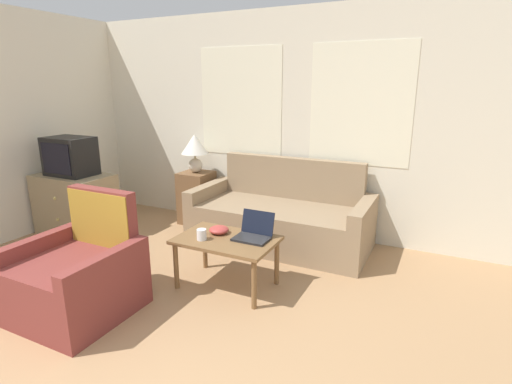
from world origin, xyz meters
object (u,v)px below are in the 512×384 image
object	(u,v)px
table_lamp	(195,148)
snack_bowl	(219,230)
coffee_table	(227,244)
cup_navy	(202,235)
armchair	(79,277)
laptop	(254,233)
television	(70,156)
couch	(282,219)

from	to	relation	value
table_lamp	snack_bowl	distance (m)	1.74
coffee_table	cup_navy	xyz separation A→B (m)	(-0.18, -0.12, 0.11)
armchair	coffee_table	world-z (taller)	armchair
laptop	armchair	bearing A→B (deg)	-138.14
cup_navy	laptop	bearing A→B (deg)	30.94
snack_bowl	armchair	bearing A→B (deg)	-128.49
coffee_table	cup_navy	world-z (taller)	cup_navy
television	table_lamp	world-z (taller)	television
couch	snack_bowl	world-z (taller)	couch
couch	armchair	bearing A→B (deg)	-114.11
cup_navy	armchair	bearing A→B (deg)	-133.20
armchair	laptop	bearing A→B (deg)	41.86
armchair	laptop	size ratio (longest dim) A/B	3.08
coffee_table	cup_navy	bearing A→B (deg)	-145.77
couch	snack_bowl	distance (m)	1.12
cup_navy	snack_bowl	xyz separation A→B (m)	(0.05, 0.20, -0.01)
table_lamp	cup_navy	world-z (taller)	table_lamp
coffee_table	table_lamp	bearing A→B (deg)	132.58
couch	laptop	xyz separation A→B (m)	(0.17, -1.06, 0.23)
television	cup_navy	bearing A→B (deg)	-12.63
cup_navy	couch	bearing A→B (deg)	80.38
armchair	coffee_table	xyz separation A→B (m)	(0.86, 0.85, 0.12)
coffee_table	snack_bowl	bearing A→B (deg)	147.63
couch	coffee_table	xyz separation A→B (m)	(-0.04, -1.17, 0.12)
television	snack_bowl	size ratio (longest dim) A/B	3.04
couch	table_lamp	bearing A→B (deg)	172.71
armchair	cup_navy	distance (m)	1.03
snack_bowl	laptop	bearing A→B (deg)	5.86
table_lamp	laptop	size ratio (longest dim) A/B	1.60
snack_bowl	coffee_table	bearing A→B (deg)	-32.37
couch	laptop	bearing A→B (deg)	-80.80
table_lamp	snack_bowl	world-z (taller)	table_lamp
coffee_table	snack_bowl	world-z (taller)	snack_bowl
television	table_lamp	xyz separation A→B (m)	(1.08, 0.98, 0.04)
laptop	cup_navy	distance (m)	0.45
armchair	television	world-z (taller)	television
laptop	snack_bowl	world-z (taller)	laptop
couch	cup_navy	xyz separation A→B (m)	(-0.22, -1.29, 0.22)
table_lamp	laptop	distance (m)	1.94
couch	television	size ratio (longest dim) A/B	3.65
television	snack_bowl	xyz separation A→B (m)	(2.18, -0.28, -0.46)
table_lamp	laptop	bearing A→B (deg)	-40.32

